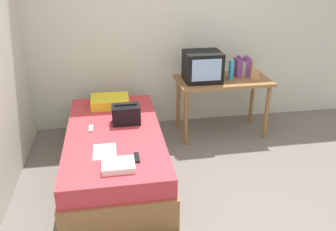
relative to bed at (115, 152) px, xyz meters
The scene contains 14 objects.
ground_plane 1.22m from the bed, 39.34° to the right, with size 8.00×8.00×0.00m, color slate.
wall_back 1.87m from the bed, 53.31° to the left, with size 5.20×0.10×2.60m, color silver.
bed is the anchor object (origin of this frame).
desk 1.62m from the bed, 27.46° to the left, with size 1.16×0.60×0.75m.
tv 1.48m from the bed, 32.28° to the left, with size 0.44×0.39×0.36m.
water_bottle 1.73m from the bed, 24.48° to the left, with size 0.06×0.06×0.25m, color #3399DB.
book_row 1.96m from the bed, 25.89° to the left, with size 0.20×0.16×0.25m.
picture_frame 1.92m from the bed, 18.31° to the left, with size 0.11×0.02×0.14m, color #9E754C.
pillow 0.75m from the bed, 92.02° to the left, with size 0.45×0.35×0.11m, color yellow.
handbag 0.42m from the bed, 51.39° to the left, with size 0.30×0.20×0.22m.
magazine 0.50m from the bed, 102.88° to the right, with size 0.21×0.29×0.01m, color white.
remote_dark 0.67m from the bed, 72.15° to the right, with size 0.04×0.16×0.02m, color black.
remote_silver 0.36m from the bed, 162.96° to the left, with size 0.04×0.14×0.02m, color #B7B7BC.
folded_towel 0.77m from the bed, 88.48° to the right, with size 0.28×0.22×0.05m, color white.
Camera 1 is at (-0.91, -2.52, 2.14)m, focal length 37.42 mm.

